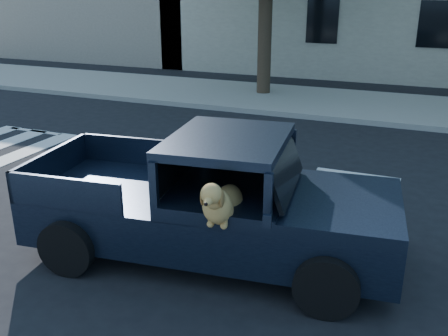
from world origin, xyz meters
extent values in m
plane|color=black|center=(0.00, 0.00, 0.00)|extent=(120.00, 120.00, 0.00)
cube|color=gray|center=(0.00, 9.20, 0.07)|extent=(60.00, 4.00, 0.15)
cylinder|color=#332619|center=(-4.00, 9.60, 2.20)|extent=(0.44, 0.44, 4.40)
cube|color=black|center=(-1.38, -0.51, 0.58)|extent=(4.94, 2.39, 0.60)
cube|color=black|center=(0.30, -0.31, 0.95)|extent=(1.58, 1.98, 0.15)
cube|color=black|center=(-1.16, -0.49, 1.65)|extent=(1.62, 1.91, 0.11)
cube|color=black|center=(-0.42, -0.40, 1.33)|extent=(0.42, 1.59, 0.52)
cube|color=black|center=(-0.93, -0.87, 0.75)|extent=(0.56, 0.56, 0.35)
cube|color=black|center=(-0.29, -1.53, 1.17)|extent=(0.10, 0.06, 0.15)
camera|label=1|loc=(1.08, -5.99, 3.45)|focal=40.00mm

